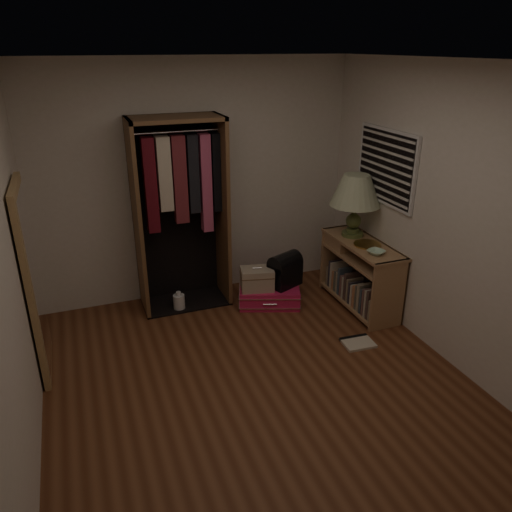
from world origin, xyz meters
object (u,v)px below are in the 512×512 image
open_wardrobe (181,199)px  white_jug (179,302)px  black_bag (285,269)px  train_case (257,279)px  pink_suitcase (269,294)px  table_lamp (356,192)px  floor_mirror (33,281)px  console_bookshelf (358,271)px

open_wardrobe → white_jug: size_ratio=9.38×
black_bag → train_case: bearing=153.2°
pink_suitcase → table_lamp: bearing=9.1°
open_wardrobe → floor_mirror: bearing=-152.2°
white_jug → pink_suitcase: bearing=-10.8°
console_bookshelf → pink_suitcase: bearing=158.5°
floor_mirror → open_wardrobe: bearing=27.8°
console_bookshelf → train_case: (-1.06, 0.33, -0.06)m
console_bookshelf → pink_suitcase: (-0.90, 0.36, -0.29)m
console_bookshelf → train_case: bearing=162.6°
open_wardrobe → table_lamp: bearing=-17.1°
console_bookshelf → pink_suitcase: size_ratio=1.39×
black_bag → table_lamp: 1.14m
white_jug → train_case: bearing=-14.3°
floor_mirror → pink_suitcase: size_ratio=2.11×
pink_suitcase → white_jug: size_ratio=3.69×
train_case → black_bag: size_ratio=0.98×
open_wardrobe → pink_suitcase: (0.86, -0.37, -1.10)m
pink_suitcase → train_case: train_case is taller
pink_suitcase → black_bag: size_ratio=1.95×
open_wardrobe → black_bag: 1.37m
floor_mirror → train_case: bearing=9.9°
console_bookshelf → table_lamp: size_ratio=1.57×
table_lamp → pink_suitcase: bearing=169.0°
floor_mirror → black_bag: (2.50, 0.36, -0.45)m
pink_suitcase → white_jug: (-0.99, 0.19, -0.01)m
pink_suitcase → table_lamp: size_ratio=1.13×
black_bag → table_lamp: (0.74, -0.13, 0.85)m
black_bag → open_wardrobe: bearing=134.9°
pink_suitcase → black_bag: (0.16, -0.04, 0.30)m
floor_mirror → train_case: 2.27m
floor_mirror → white_jug: bearing=23.8°
table_lamp → black_bag: bearing=169.8°
floor_mirror → white_jug: floor_mirror is taller
white_jug → table_lamp: bearing=-10.9°
white_jug → black_bag: bearing=-11.4°
train_case → pink_suitcase: bearing=21.5°
open_wardrobe → black_bag: open_wardrobe is taller
black_bag → table_lamp: bearing=-33.5°
open_wardrobe → pink_suitcase: open_wardrobe is taller
white_jug → floor_mirror: bearing=-156.2°
console_bookshelf → white_jug: console_bookshelf is taller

